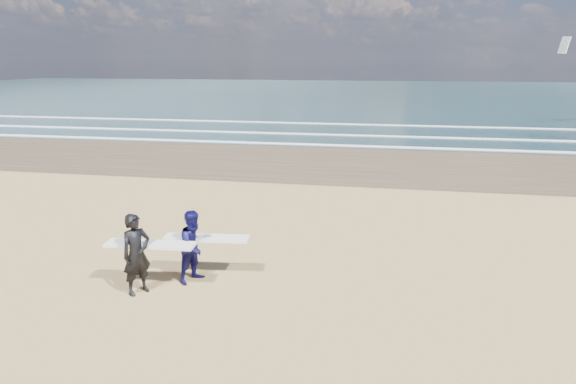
# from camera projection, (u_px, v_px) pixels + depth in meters

# --- Properties ---
(ocean) EXTENTS (220.00, 100.00, 0.02)m
(ocean) POSITION_uv_depth(u_px,v_px,m) (482.00, 96.00, 76.99)
(ocean) COLOR #183336
(ocean) RESTS_ON ground
(surfer_near) EXTENTS (2.23, 1.13, 2.01)m
(surfer_near) POSITION_uv_depth(u_px,v_px,m) (138.00, 253.00, 12.30)
(surfer_near) COLOR black
(surfer_near) RESTS_ON ground
(surfer_far) EXTENTS (2.24, 1.30, 1.87)m
(surfer_far) POSITION_uv_depth(u_px,v_px,m) (195.00, 245.00, 13.01)
(surfer_far) COLOR #0D0B40
(surfer_far) RESTS_ON ground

